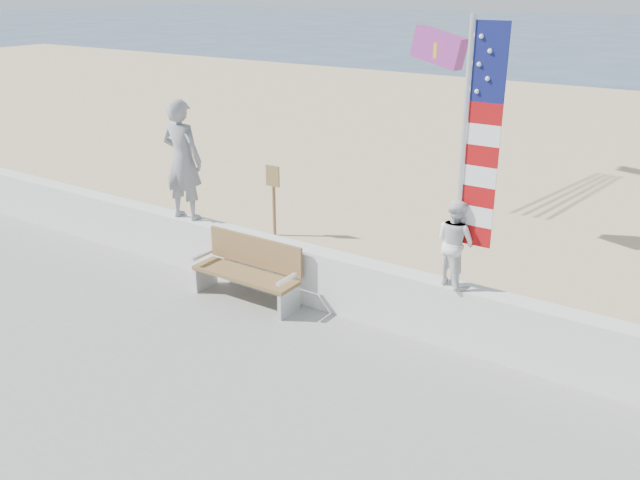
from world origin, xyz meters
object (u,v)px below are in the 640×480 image
(adult, at_px, (183,160))
(bench, at_px, (249,269))
(flag, at_px, (473,147))
(child, at_px, (455,243))

(adult, xyz_separation_m, bench, (1.74, -0.45, -1.42))
(flag, bearing_deg, adult, 180.00)
(child, relative_size, flag, 0.35)
(bench, distance_m, flag, 4.09)
(adult, relative_size, child, 1.70)
(child, xyz_separation_m, flag, (0.14, -0.00, 1.31))
(adult, height_order, flag, flag)
(child, xyz_separation_m, bench, (-3.21, -0.45, -1.00))
(child, height_order, flag, flag)
(bench, relative_size, flag, 0.51)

